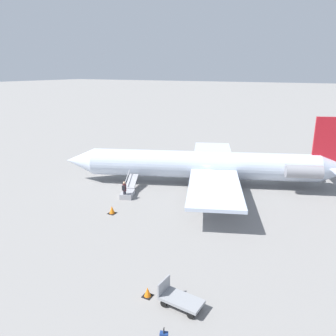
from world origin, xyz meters
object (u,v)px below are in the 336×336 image
at_px(airplane_main, 212,165).
at_px(luggage_cart, 179,299).
at_px(passenger, 124,189).
at_px(boarding_stairs, 128,191).

xyz_separation_m(airplane_main, luggage_cart, (-5.39, 18.06, -1.73)).
bearing_deg(luggage_cart, passenger, -40.10).
relative_size(airplane_main, passenger, 16.47).
xyz_separation_m(passenger, luggage_cart, (-10.94, 10.41, -0.54)).
distance_m(airplane_main, luggage_cart, 18.93).
bearing_deg(boarding_stairs, airplane_main, -63.63).
relative_size(boarding_stairs, passenger, 2.36).
distance_m(airplane_main, boarding_stairs, 9.02).
distance_m(boarding_stairs, passenger, 1.26).
bearing_deg(boarding_stairs, luggage_cart, -157.49).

